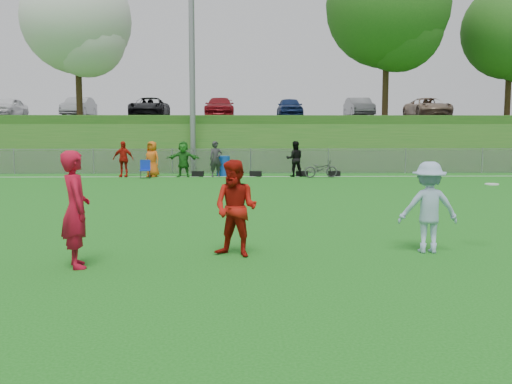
{
  "coord_description": "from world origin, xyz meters",
  "views": [
    {
      "loc": [
        -0.49,
        -9.17,
        2.22
      ],
      "look_at": [
        -0.24,
        0.5,
        1.17
      ],
      "focal_mm": 40.0,
      "sensor_mm": 36.0,
      "label": 1
    }
  ],
  "objects_px": {
    "player_red_center": "(236,208)",
    "frisbee": "(492,184)",
    "player_red_left": "(76,209)",
    "player_blue": "(428,207)",
    "recycling_bin": "(223,166)",
    "bicycle": "(321,169)"
  },
  "relations": [
    {
      "from": "player_red_left",
      "to": "recycling_bin",
      "type": "height_order",
      "value": "player_red_left"
    },
    {
      "from": "player_red_center",
      "to": "recycling_bin",
      "type": "bearing_deg",
      "value": 118.37
    },
    {
      "from": "frisbee",
      "to": "bicycle",
      "type": "bearing_deg",
      "value": 93.13
    },
    {
      "from": "player_red_left",
      "to": "frisbee",
      "type": "distance_m",
      "value": 7.4
    },
    {
      "from": "player_red_center",
      "to": "frisbee",
      "type": "height_order",
      "value": "player_red_center"
    },
    {
      "from": "frisbee",
      "to": "recycling_bin",
      "type": "bearing_deg",
      "value": 107.57
    },
    {
      "from": "player_blue",
      "to": "bicycle",
      "type": "xyz_separation_m",
      "value": [
        0.35,
        16.41,
        -0.41
      ]
    },
    {
      "from": "player_red_left",
      "to": "frisbee",
      "type": "xyz_separation_m",
      "value": [
        7.3,
        1.17,
        0.28
      ]
    },
    {
      "from": "player_red_center",
      "to": "player_blue",
      "type": "xyz_separation_m",
      "value": [
        3.49,
        0.23,
        -0.03
      ]
    },
    {
      "from": "player_red_center",
      "to": "frisbee",
      "type": "relative_size",
      "value": 6.87
    },
    {
      "from": "player_red_center",
      "to": "recycling_bin",
      "type": "xyz_separation_m",
      "value": [
        -0.77,
        17.8,
        -0.37
      ]
    },
    {
      "from": "player_red_left",
      "to": "player_blue",
      "type": "bearing_deg",
      "value": -105.13
    },
    {
      "from": "player_red_center",
      "to": "recycling_bin",
      "type": "relative_size",
      "value": 1.77
    },
    {
      "from": "player_red_left",
      "to": "player_blue",
      "type": "relative_size",
      "value": 1.15
    },
    {
      "from": "recycling_bin",
      "to": "frisbee",
      "type": "bearing_deg",
      "value": -72.43
    },
    {
      "from": "player_red_left",
      "to": "bicycle",
      "type": "height_order",
      "value": "player_red_left"
    },
    {
      "from": "frisbee",
      "to": "player_red_left",
      "type": "bearing_deg",
      "value": -170.87
    },
    {
      "from": "player_red_center",
      "to": "player_red_left",
      "type": "bearing_deg",
      "value": -138.1
    },
    {
      "from": "bicycle",
      "to": "player_red_center",
      "type": "bearing_deg",
      "value": 158.22
    },
    {
      "from": "frisbee",
      "to": "player_red_center",
      "type": "bearing_deg",
      "value": -174.74
    },
    {
      "from": "player_red_center",
      "to": "player_blue",
      "type": "height_order",
      "value": "player_red_center"
    },
    {
      "from": "player_red_center",
      "to": "bicycle",
      "type": "relative_size",
      "value": 1.08
    }
  ]
}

